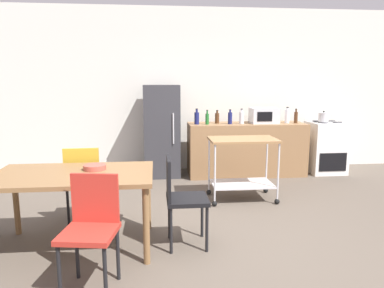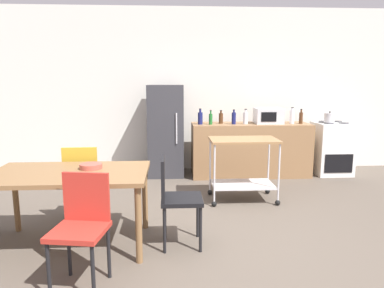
{
  "view_description": "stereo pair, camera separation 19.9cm",
  "coord_description": "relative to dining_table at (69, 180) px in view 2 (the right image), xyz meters",
  "views": [
    {
      "loc": [
        -0.65,
        -3.39,
        1.6
      ],
      "look_at": [
        -0.19,
        1.2,
        0.8
      ],
      "focal_mm": 33.6,
      "sensor_mm": 36.0,
      "label": 1
    },
    {
      "loc": [
        -0.46,
        -3.41,
        1.6
      ],
      "look_at": [
        -0.19,
        1.2,
        0.8
      ],
      "focal_mm": 33.6,
      "sensor_mm": 36.0,
      "label": 2
    }
  ],
  "objects": [
    {
      "name": "dining_table",
      "position": [
        0.0,
        0.0,
        0.0
      ],
      "size": [
        1.5,
        0.9,
        0.75
      ],
      "color": "brown",
      "rests_on": "ground_plane"
    },
    {
      "name": "bottle_vinegar",
      "position": [
        1.83,
        2.63,
        0.32
      ],
      "size": [
        0.07,
        0.07,
        0.23
      ],
      "color": "#4C2D19",
      "rests_on": "kitchen_counter"
    },
    {
      "name": "bottle_sesame_oil",
      "position": [
        3.18,
        2.52,
        0.33
      ],
      "size": [
        0.06,
        0.06,
        0.25
      ],
      "color": "#4C2D19",
      "rests_on": "kitchen_counter"
    },
    {
      "name": "refrigerator",
      "position": [
        0.89,
        2.7,
        0.1
      ],
      "size": [
        0.6,
        0.63,
        1.55
      ],
      "color": "#333338",
      "rests_on": "ground_plane"
    },
    {
      "name": "fruit_bowl",
      "position": [
        0.19,
        0.11,
        0.1
      ],
      "size": [
        0.22,
        0.22,
        0.05
      ],
      "primitive_type": "cylinder",
      "color": "#B24C3F",
      "rests_on": "dining_table"
    },
    {
      "name": "back_wall",
      "position": [
        1.44,
        3.2,
        0.78
      ],
      "size": [
        8.4,
        0.12,
        2.9
      ],
      "primitive_type": "cube",
      "color": "silver",
      "rests_on": "ground_plane"
    },
    {
      "name": "kitchen_counter",
      "position": [
        2.34,
        2.6,
        -0.22
      ],
      "size": [
        2.0,
        0.64,
        0.9
      ],
      "primitive_type": "cube",
      "color": "olive",
      "rests_on": "ground_plane"
    },
    {
      "name": "bottle_olive_oil",
      "position": [
        1.47,
        2.53,
        0.34
      ],
      "size": [
        0.08,
        0.08,
        0.26
      ],
      "color": "navy",
      "rests_on": "kitchen_counter"
    },
    {
      "name": "microwave",
      "position": [
        2.64,
        2.58,
        0.36
      ],
      "size": [
        0.46,
        0.35,
        0.26
      ],
      "color": "silver",
      "rests_on": "kitchen_counter"
    },
    {
      "name": "bottle_sparkling_water",
      "position": [
        2.03,
        2.51,
        0.33
      ],
      "size": [
        0.07,
        0.07,
        0.25
      ],
      "color": "navy",
      "rests_on": "kitchen_counter"
    },
    {
      "name": "bottle_hot_sauce",
      "position": [
        2.23,
        2.53,
        0.33
      ],
      "size": [
        0.08,
        0.08,
        0.25
      ],
      "color": "silver",
      "rests_on": "kitchen_counter"
    },
    {
      "name": "bottle_soy_sauce",
      "position": [
        1.64,
        2.51,
        0.33
      ],
      "size": [
        0.06,
        0.06,
        0.24
      ],
      "color": "#1E6628",
      "rests_on": "kitchen_counter"
    },
    {
      "name": "bottle_soda",
      "position": [
        3.04,
        2.55,
        0.35
      ],
      "size": [
        0.08,
        0.08,
        0.28
      ],
      "color": "silver",
      "rests_on": "kitchen_counter"
    },
    {
      "name": "ground_plane",
      "position": [
        1.44,
        -0.0,
        -0.67
      ],
      "size": [
        12.0,
        12.0,
        0.0
      ],
      "primitive_type": "plane",
      "color": "brown"
    },
    {
      "name": "stove_oven",
      "position": [
        3.79,
        2.61,
        -0.22
      ],
      "size": [
        0.6,
        0.61,
        0.92
      ],
      "color": "white",
      "rests_on": "ground_plane"
    },
    {
      "name": "kettle",
      "position": [
        3.67,
        2.52,
        0.33
      ],
      "size": [
        0.24,
        0.17,
        0.19
      ],
      "color": "silver",
      "rests_on": "stove_oven"
    },
    {
      "name": "chair_black",
      "position": [
        1.02,
        -0.05,
        -0.15
      ],
      "size": [
        0.4,
        0.4,
        0.89
      ],
      "rotation": [
        0.0,
        0.0,
        1.58
      ],
      "color": "black",
      "rests_on": "ground_plane"
    },
    {
      "name": "chair_red",
      "position": [
        0.28,
        -0.71,
        -0.15
      ],
      "size": [
        0.46,
        0.46,
        0.89
      ],
      "rotation": [
        0.0,
        0.0,
        -0.17
      ],
      "color": "#B72D23",
      "rests_on": "ground_plane"
    },
    {
      "name": "chair_mustard",
      "position": [
        -0.03,
        0.65,
        -0.15
      ],
      "size": [
        0.41,
        0.41,
        0.89
      ],
      "rotation": [
        0.0,
        0.0,
        3.17
      ],
      "color": "gold",
      "rests_on": "ground_plane"
    },
    {
      "name": "kitchen_cart",
      "position": [
        1.95,
        1.27,
        -0.1
      ],
      "size": [
        0.91,
        0.57,
        0.85
      ],
      "color": "olive",
      "rests_on": "ground_plane"
    }
  ]
}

